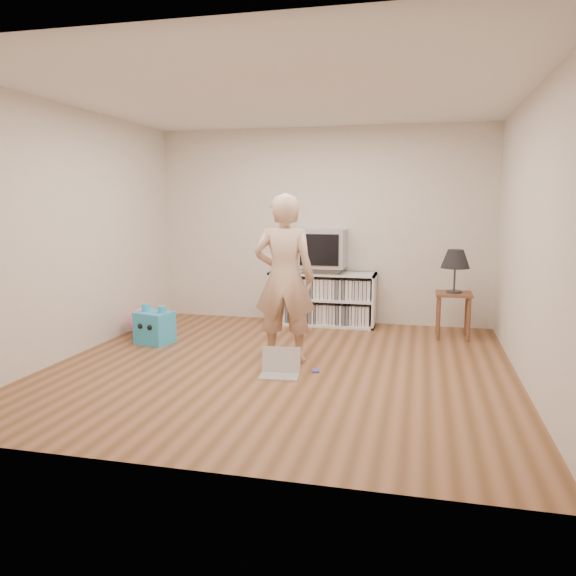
# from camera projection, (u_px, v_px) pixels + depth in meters

# --- Properties ---
(ground) EXTENTS (4.50, 4.50, 0.00)m
(ground) POSITION_uv_depth(u_px,v_px,m) (281.00, 366.00, 5.58)
(ground) COLOR brown
(ground) RESTS_ON ground
(walls) EXTENTS (4.52, 4.52, 2.60)m
(walls) POSITION_uv_depth(u_px,v_px,m) (281.00, 236.00, 5.39)
(walls) COLOR silver
(walls) RESTS_ON ground
(ceiling) EXTENTS (4.50, 4.50, 0.01)m
(ceiling) POSITION_uv_depth(u_px,v_px,m) (280.00, 95.00, 5.19)
(ceiling) COLOR white
(ceiling) RESTS_ON walls
(media_unit) EXTENTS (1.40, 0.45, 0.70)m
(media_unit) POSITION_uv_depth(u_px,v_px,m) (323.00, 298.00, 7.47)
(media_unit) COLOR white
(media_unit) RESTS_ON ground
(dvd_deck) EXTENTS (0.45, 0.35, 0.07)m
(dvd_deck) POSITION_uv_depth(u_px,v_px,m) (323.00, 270.00, 7.40)
(dvd_deck) COLOR gray
(dvd_deck) RESTS_ON media_unit
(crt_tv) EXTENTS (0.60, 0.53, 0.50)m
(crt_tv) POSITION_uv_depth(u_px,v_px,m) (323.00, 248.00, 7.35)
(crt_tv) COLOR #9C9CA1
(crt_tv) RESTS_ON dvd_deck
(side_table) EXTENTS (0.42, 0.42, 0.55)m
(side_table) POSITION_uv_depth(u_px,v_px,m) (453.00, 304.00, 6.71)
(side_table) COLOR brown
(side_table) RESTS_ON ground
(table_lamp) EXTENTS (0.34, 0.34, 0.52)m
(table_lamp) POSITION_uv_depth(u_px,v_px,m) (455.00, 260.00, 6.63)
(table_lamp) COLOR #333333
(table_lamp) RESTS_ON side_table
(person) EXTENTS (0.65, 0.46, 1.71)m
(person) POSITION_uv_depth(u_px,v_px,m) (284.00, 279.00, 5.66)
(person) COLOR beige
(person) RESTS_ON ground
(laptop) EXTENTS (0.39, 0.33, 0.25)m
(laptop) POSITION_uv_depth(u_px,v_px,m) (280.00, 368.00, 5.30)
(laptop) COLOR silver
(laptop) RESTS_ON ground
(playing_cards) EXTENTS (0.09, 0.11, 0.02)m
(playing_cards) POSITION_uv_depth(u_px,v_px,m) (315.00, 371.00, 5.40)
(playing_cards) COLOR #4251B1
(playing_cards) RESTS_ON ground
(plush_blue) EXTENTS (0.45, 0.40, 0.45)m
(plush_blue) POSITION_uv_depth(u_px,v_px,m) (154.00, 327.00, 6.48)
(plush_blue) COLOR #2CA9DC
(plush_blue) RESTS_ON ground
(plush_pink) EXTENTS (0.48, 0.48, 0.35)m
(plush_pink) POSITION_uv_depth(u_px,v_px,m) (145.00, 321.00, 6.87)
(plush_pink) COLOR pink
(plush_pink) RESTS_ON ground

